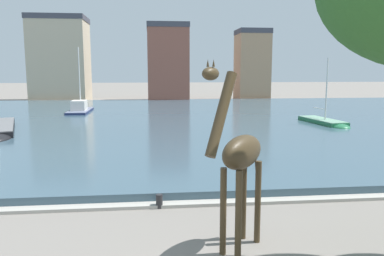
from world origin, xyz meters
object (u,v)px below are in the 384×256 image
giraffe_statue (239,157)px  sailboat_navy (81,110)px  mooring_bollard (159,201)px  sailboat_green (326,124)px

giraffe_statue → sailboat_navy: bearing=106.7°
giraffe_statue → mooring_bollard: bearing=120.6°
giraffe_statue → sailboat_green: (12.27, 20.82, -2.20)m
sailboat_navy → mooring_bollard: (7.82, -29.50, -0.30)m
mooring_bollard → giraffe_statue: bearing=-59.4°
giraffe_statue → mooring_bollard: 4.67m
mooring_bollard → sailboat_navy: bearing=104.8°
sailboat_green → sailboat_navy: bearing=151.2°
sailboat_green → mooring_bollard: sailboat_green is taller
giraffe_statue → mooring_bollard: (-2.05, 3.47, -2.35)m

